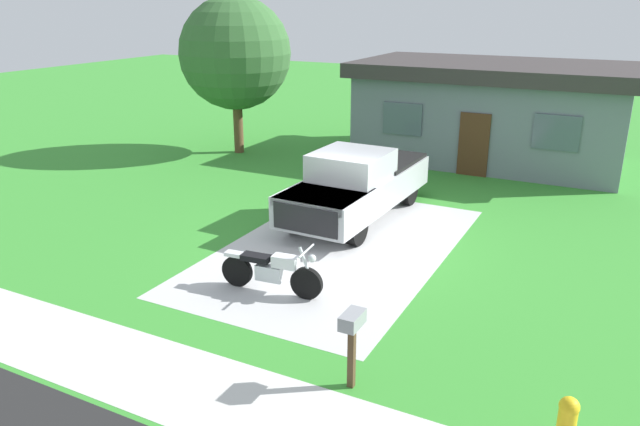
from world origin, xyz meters
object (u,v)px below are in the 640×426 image
object	(u,v)px
neighbor_house	(492,111)
mailbox	(352,330)
shade_tree	(235,53)
pickup_truck	(358,183)
motorcycle	(272,271)

from	to	relation	value
neighbor_house	mailbox	bearing A→B (deg)	-85.05
mailbox	shade_tree	world-z (taller)	shade_tree
shade_tree	neighbor_house	distance (m)	9.63
pickup_truck	mailbox	size ratio (longest dim) A/B	4.51
pickup_truck	shade_tree	bearing A→B (deg)	146.46
motorcycle	neighbor_house	size ratio (longest dim) A/B	0.23
mailbox	pickup_truck	bearing A→B (deg)	113.12
pickup_truck	shade_tree	xyz separation A→B (m)	(-7.09, 4.70, 2.76)
shade_tree	neighbor_house	world-z (taller)	shade_tree
pickup_truck	neighbor_house	bearing A→B (deg)	77.80
motorcycle	mailbox	world-z (taller)	mailbox
motorcycle	neighbor_house	bearing A→B (deg)	83.72
motorcycle	shade_tree	distance (m)	12.60
pickup_truck	neighbor_house	xyz separation A→B (m)	(1.74, 8.03, 0.84)
pickup_truck	neighbor_house	size ratio (longest dim) A/B	0.59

